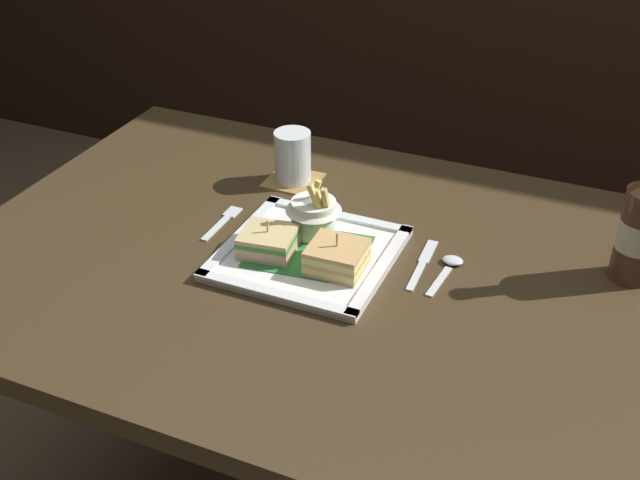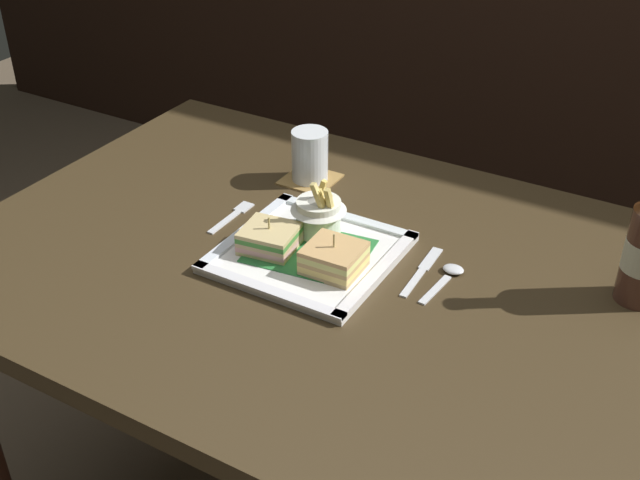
% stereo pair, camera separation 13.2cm
% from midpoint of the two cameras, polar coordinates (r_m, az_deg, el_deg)
% --- Properties ---
extents(dining_table, '(1.28, 0.88, 0.74)m').
position_cam_midpoint_polar(dining_table, '(1.40, -1.87, -5.78)').
color(dining_table, '#3B2D1A').
rests_on(dining_table, ground_plane).
extents(square_plate, '(0.28, 0.28, 0.02)m').
position_cam_midpoint_polar(square_plate, '(1.34, -3.67, -1.13)').
color(square_plate, white).
rests_on(square_plate, dining_table).
extents(sandwich_half_left, '(0.10, 0.09, 0.06)m').
position_cam_midpoint_polar(sandwich_half_left, '(1.34, -6.53, -0.22)').
color(sandwich_half_left, tan).
rests_on(sandwich_half_left, square_plate).
extents(sandwich_half_right, '(0.09, 0.09, 0.07)m').
position_cam_midpoint_polar(sandwich_half_right, '(1.29, -1.72, -1.33)').
color(sandwich_half_right, tan).
rests_on(sandwich_half_right, square_plate).
extents(fries_cup, '(0.10, 0.10, 0.11)m').
position_cam_midpoint_polar(fries_cup, '(1.37, -3.19, 2.00)').
color(fries_cup, silver).
rests_on(fries_cup, square_plate).
extents(drink_coaster, '(0.10, 0.10, 0.00)m').
position_cam_midpoint_polar(drink_coaster, '(1.58, -4.32, 4.19)').
color(drink_coaster, '#9E783F').
rests_on(drink_coaster, dining_table).
extents(water_glass, '(0.07, 0.07, 0.10)m').
position_cam_midpoint_polar(water_glass, '(1.56, -4.39, 5.68)').
color(water_glass, silver).
rests_on(water_glass, dining_table).
extents(fork, '(0.02, 0.12, 0.00)m').
position_cam_midpoint_polar(fork, '(1.46, -9.48, 1.27)').
color(fork, silver).
rests_on(fork, dining_table).
extents(knife, '(0.02, 0.16, 0.00)m').
position_cam_midpoint_polar(knife, '(1.33, 4.56, -1.69)').
color(knife, silver).
rests_on(knife, dining_table).
extents(spoon, '(0.03, 0.12, 0.01)m').
position_cam_midpoint_polar(spoon, '(1.32, 6.42, -1.91)').
color(spoon, silver).
rests_on(spoon, dining_table).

